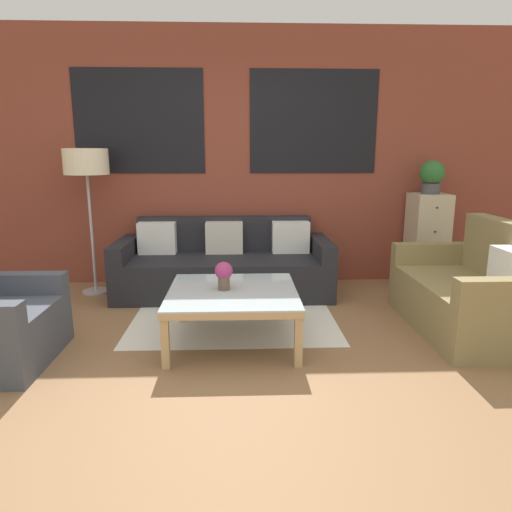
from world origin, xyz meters
TOP-DOWN VIEW (x-y plane):
  - ground_plane at (0.00, 0.00)m, footprint 16.00×16.00m
  - wall_back_brick at (0.00, 2.44)m, footprint 8.40×0.09m
  - rug at (0.07, 1.21)m, footprint 1.81×1.50m
  - couch_dark at (-0.04, 1.95)m, footprint 2.23×0.88m
  - settee_vintage at (2.06, 0.79)m, footprint 0.80×1.42m
  - coffee_table at (0.07, 0.62)m, footprint 0.99×0.99m
  - floor_lamp at (-1.43, 2.01)m, footprint 0.45×0.45m
  - drawer_cabinet at (2.22, 2.16)m, footprint 0.38×0.42m
  - potted_plant at (2.22, 2.16)m, footprint 0.26×0.26m
  - flower_vase at (-0.00, 0.64)m, footprint 0.14×0.14m

SIDE VIEW (x-z plane):
  - ground_plane at x=0.00m, z-range 0.00..0.00m
  - rug at x=0.07m, z-range 0.00..0.00m
  - couch_dark at x=-0.04m, z-range -0.11..0.67m
  - settee_vintage at x=2.06m, z-range -0.15..0.77m
  - coffee_table at x=0.07m, z-range 0.15..0.58m
  - drawer_cabinet at x=2.22m, z-range 0.00..1.03m
  - flower_vase at x=0.00m, z-range 0.44..0.66m
  - potted_plant at x=2.22m, z-range 1.05..1.40m
  - floor_lamp at x=-1.43m, z-range 0.57..2.08m
  - wall_back_brick at x=0.00m, z-range 0.01..2.81m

